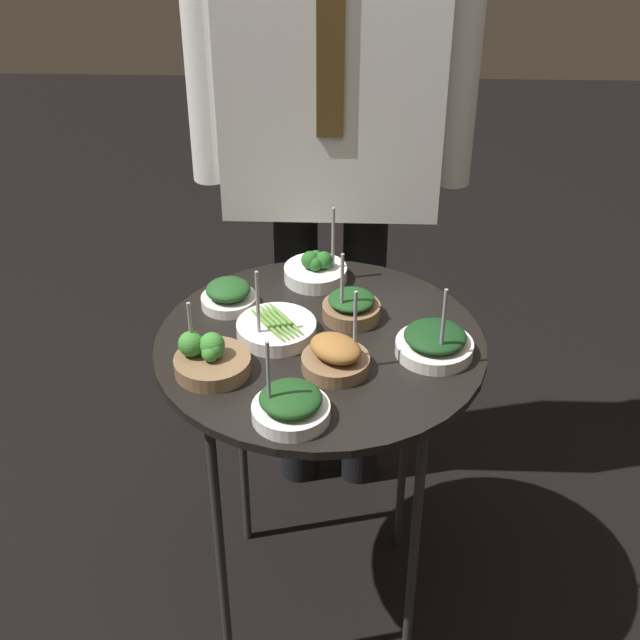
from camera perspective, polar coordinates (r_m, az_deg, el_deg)
The scene contains 11 objects.
ground_plane at distance 2.28m, azimuth -0.00°, elevation -17.42°, with size 8.00×8.00×0.00m, color black.
serving_cart at distance 1.79m, azimuth -0.00°, elevation -2.95°, with size 0.66×0.66×0.77m.
bowl_spinach_front_left at distance 1.82m, azimuth 2.01°, elevation 0.84°, with size 0.12×0.12×0.16m.
bowl_asparagus_back_right at distance 1.77m, azimuth -2.82°, elevation -0.56°, with size 0.16×0.16×0.16m.
bowl_spinach_center at distance 1.72m, azimuth 7.35°, elevation -1.46°, with size 0.15×0.15×0.17m.
bowl_spinach_near_rim at distance 1.55m, azimuth -1.89°, elevation -5.50°, with size 0.14×0.14×0.17m.
bowl_broccoli_back_left at distance 1.95m, azimuth -0.27°, elevation 3.21°, with size 0.14×0.14×0.17m.
bowl_spinach_front_center at distance 1.86m, azimuth -5.87°, elevation 1.59°, with size 0.12×0.12×0.06m.
bowl_roast_far_rim at distance 1.67m, azimuth 1.01°, elevation -2.35°, with size 0.13×0.13×0.17m.
bowl_broccoli_mid_left at distance 1.67m, azimuth -7.06°, elevation -2.44°, with size 0.14×0.14×0.14m.
waiter_figure at distance 2.02m, azimuth 0.74°, elevation 13.81°, with size 0.64×0.24×1.73m.
Camera 1 is at (0.05, -1.45, 1.77)m, focal length 50.00 mm.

